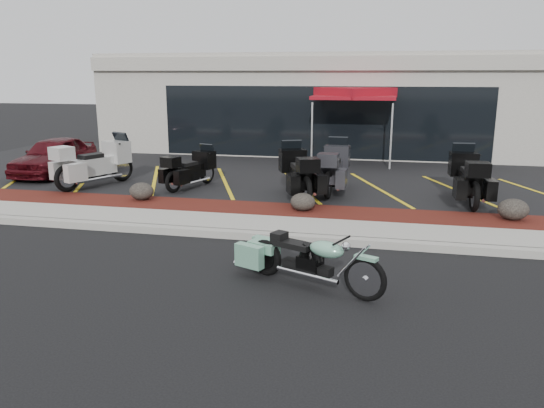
% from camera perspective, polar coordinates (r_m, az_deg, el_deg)
% --- Properties ---
extents(ground, '(90.00, 90.00, 0.00)m').
position_cam_1_polar(ground, '(9.81, -2.28, -5.39)').
color(ground, black).
rests_on(ground, ground).
extents(curb, '(24.00, 0.25, 0.15)m').
position_cam_1_polar(curb, '(10.62, -1.09, -3.45)').
color(curb, gray).
rests_on(curb, ground).
extents(sidewalk, '(24.00, 1.20, 0.15)m').
position_cam_1_polar(sidewalk, '(11.27, -0.28, -2.42)').
color(sidewalk, gray).
rests_on(sidewalk, ground).
extents(mulch_bed, '(24.00, 1.20, 0.16)m').
position_cam_1_polar(mulch_bed, '(12.40, 0.90, -0.88)').
color(mulch_bed, '#3B0E0D').
rests_on(mulch_bed, ground).
extents(upper_lot, '(26.00, 9.60, 0.15)m').
position_cam_1_polar(upper_lot, '(17.61, 4.30, 3.46)').
color(upper_lot, black).
rests_on(upper_lot, ground).
extents(dealership_building, '(18.00, 8.16, 4.00)m').
position_cam_1_polar(dealership_building, '(23.59, 6.50, 10.76)').
color(dealership_building, gray).
rests_on(dealership_building, ground).
extents(boulder_left, '(0.62, 0.51, 0.44)m').
position_cam_1_polar(boulder_left, '(13.63, -13.85, 1.35)').
color(boulder_left, black).
rests_on(boulder_left, mulch_bed).
extents(boulder_mid, '(0.58, 0.48, 0.41)m').
position_cam_1_polar(boulder_mid, '(12.21, 3.33, 0.23)').
color(boulder_mid, black).
rests_on(boulder_mid, mulch_bed).
extents(boulder_right, '(0.65, 0.54, 0.46)m').
position_cam_1_polar(boulder_right, '(12.53, 24.52, -0.53)').
color(boulder_right, black).
rests_on(boulder_right, mulch_bed).
extents(hero_cruiser, '(2.58, 1.60, 0.89)m').
position_cam_1_polar(hero_cruiser, '(7.81, 10.02, -7.26)').
color(hero_cruiser, '#6DAA8C').
rests_on(hero_cruiser, ground).
extents(touring_white, '(1.89, 2.66, 1.45)m').
position_cam_1_polar(touring_white, '(16.13, -15.91, 4.89)').
color(touring_white, '#BBBCB7').
rests_on(touring_white, upper_lot).
extents(touring_black_front, '(1.38, 2.12, 1.15)m').
position_cam_1_polar(touring_black_front, '(15.33, -7.01, 4.32)').
color(touring_black_front, black).
rests_on(touring_black_front, upper_lot).
extents(touring_black_mid, '(1.74, 2.53, 1.38)m').
position_cam_1_polar(touring_black_mid, '(14.27, 2.09, 4.17)').
color(touring_black_mid, black).
rests_on(touring_black_mid, upper_lot).
extents(touring_grey, '(1.02, 2.43, 1.39)m').
position_cam_1_polar(touring_grey, '(15.03, 7.08, 4.59)').
color(touring_grey, '#29292E').
rests_on(touring_grey, upper_lot).
extents(touring_black_rear, '(1.02, 2.41, 1.38)m').
position_cam_1_polar(touring_black_rear, '(14.53, 19.74, 3.54)').
color(touring_black_rear, black).
rests_on(touring_black_rear, upper_lot).
extents(parked_car, '(1.53, 3.50, 1.17)m').
position_cam_1_polar(parked_car, '(17.98, -22.37, 4.82)').
color(parked_car, '#3F090F').
rests_on(parked_car, upper_lot).
extents(traffic_cone, '(0.36, 0.36, 0.45)m').
position_cam_1_polar(traffic_cone, '(17.16, 1.78, 4.23)').
color(traffic_cone, orange).
rests_on(traffic_cone, upper_lot).
extents(popup_canopy, '(3.44, 3.44, 2.62)m').
position_cam_1_polar(popup_canopy, '(19.20, 8.89, 11.56)').
color(popup_canopy, silver).
rests_on(popup_canopy, upper_lot).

